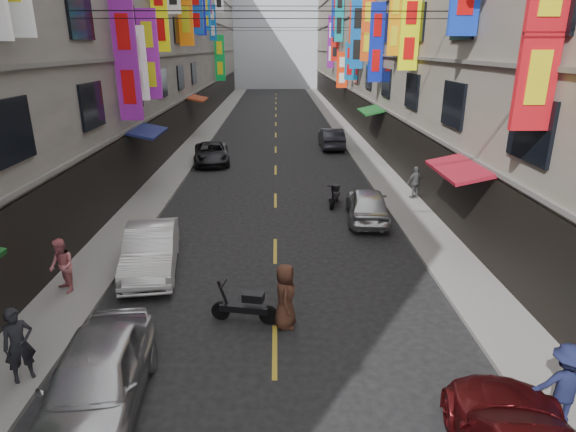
{
  "coord_description": "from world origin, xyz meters",
  "views": [
    {
      "loc": [
        0.09,
        2.16,
        6.91
      ],
      "look_at": [
        0.3,
        11.27,
        3.7
      ],
      "focal_mm": 30.0,
      "sensor_mm": 36.0,
      "label": 1
    }
  ],
  "objects_px": {
    "car_right_mid": "(368,204)",
    "pedestrian_rnear": "(565,385)",
    "car_right_far": "(331,138)",
    "pedestrian_lfar": "(62,266)",
    "car_left_far": "(212,153)",
    "scooter_far_right": "(335,196)",
    "pedestrian_crossing": "(285,296)",
    "scooter_crossing": "(245,307)",
    "car_left_mid": "(151,250)",
    "car_left_near": "(96,380)",
    "pedestrian_rfar": "(415,182)",
    "pedestrian_lnear": "(19,345)"
  },
  "relations": [
    {
      "from": "car_right_mid",
      "to": "pedestrian_rfar",
      "type": "distance_m",
      "value": 3.82
    },
    {
      "from": "scooter_far_right",
      "to": "pedestrian_lnear",
      "type": "xyz_separation_m",
      "value": [
        -8.14,
        -12.33,
        0.53
      ]
    },
    {
      "from": "car_left_near",
      "to": "pedestrian_crossing",
      "type": "relative_size",
      "value": 2.56
    },
    {
      "from": "scooter_crossing",
      "to": "car_left_mid",
      "type": "xyz_separation_m",
      "value": [
        -3.23,
        3.17,
        0.29
      ]
    },
    {
      "from": "car_left_far",
      "to": "car_left_mid",
      "type": "bearing_deg",
      "value": -98.01
    },
    {
      "from": "car_left_near",
      "to": "pedestrian_rnear",
      "type": "bearing_deg",
      "value": -8.39
    },
    {
      "from": "car_left_near",
      "to": "car_left_far",
      "type": "height_order",
      "value": "car_left_near"
    },
    {
      "from": "pedestrian_lfar",
      "to": "pedestrian_lnear",
      "type": "bearing_deg",
      "value": -31.89
    },
    {
      "from": "car_right_mid",
      "to": "pedestrian_crossing",
      "type": "relative_size",
      "value": 2.34
    },
    {
      "from": "pedestrian_rnear",
      "to": "car_left_near",
      "type": "bearing_deg",
      "value": 7.36
    },
    {
      "from": "pedestrian_lfar",
      "to": "pedestrian_crossing",
      "type": "bearing_deg",
      "value": 31.56
    },
    {
      "from": "scooter_crossing",
      "to": "car_left_near",
      "type": "bearing_deg",
      "value": 151.89
    },
    {
      "from": "scooter_far_right",
      "to": "pedestrian_rnear",
      "type": "height_order",
      "value": "pedestrian_rnear"
    },
    {
      "from": "car_right_far",
      "to": "pedestrian_lfar",
      "type": "bearing_deg",
      "value": 63.89
    },
    {
      "from": "car_left_far",
      "to": "scooter_crossing",
      "type": "bearing_deg",
      "value": -88.13
    },
    {
      "from": "car_left_near",
      "to": "pedestrian_lnear",
      "type": "xyz_separation_m",
      "value": [
        -1.93,
        0.93,
        0.2
      ]
    },
    {
      "from": "car_left_far",
      "to": "car_right_far",
      "type": "distance_m",
      "value": 9.22
    },
    {
      "from": "car_left_near",
      "to": "pedestrian_rnear",
      "type": "distance_m",
      "value": 8.9
    },
    {
      "from": "car_right_far",
      "to": "pedestrian_crossing",
      "type": "distance_m",
      "value": 23.65
    },
    {
      "from": "car_left_far",
      "to": "pedestrian_rnear",
      "type": "bearing_deg",
      "value": -75.31
    },
    {
      "from": "pedestrian_rnear",
      "to": "pedestrian_crossing",
      "type": "height_order",
      "value": "pedestrian_rnear"
    },
    {
      "from": "car_right_mid",
      "to": "pedestrian_lnear",
      "type": "xyz_separation_m",
      "value": [
        -9.26,
        -10.24,
        0.27
      ]
    },
    {
      "from": "scooter_crossing",
      "to": "car_right_mid",
      "type": "distance_m",
      "value": 9.13
    },
    {
      "from": "car_left_far",
      "to": "pedestrian_lnear",
      "type": "bearing_deg",
      "value": -101.84
    },
    {
      "from": "pedestrian_lnear",
      "to": "pedestrian_crossing",
      "type": "height_order",
      "value": "pedestrian_lnear"
    },
    {
      "from": "pedestrian_rfar",
      "to": "pedestrian_crossing",
      "type": "bearing_deg",
      "value": 40.48
    },
    {
      "from": "car_left_near",
      "to": "pedestrian_lnear",
      "type": "relative_size",
      "value": 2.64
    },
    {
      "from": "scooter_far_right",
      "to": "pedestrian_crossing",
      "type": "distance_m",
      "value": 10.5
    },
    {
      "from": "car_left_near",
      "to": "car_left_far",
      "type": "relative_size",
      "value": 0.98
    },
    {
      "from": "car_left_near",
      "to": "pedestrian_rnear",
      "type": "height_order",
      "value": "pedestrian_rnear"
    },
    {
      "from": "scooter_far_right",
      "to": "pedestrian_lfar",
      "type": "xyz_separation_m",
      "value": [
        -8.89,
        -8.38,
        0.49
      ]
    },
    {
      "from": "car_right_mid",
      "to": "pedestrian_rnear",
      "type": "height_order",
      "value": "pedestrian_rnear"
    },
    {
      "from": "scooter_crossing",
      "to": "pedestrian_rfar",
      "type": "bearing_deg",
      "value": -23.94
    },
    {
      "from": "car_left_near",
      "to": "pedestrian_rfar",
      "type": "distance_m",
      "value": 17.1
    },
    {
      "from": "car_left_near",
      "to": "pedestrian_lnear",
      "type": "bearing_deg",
      "value": 150.03
    },
    {
      "from": "pedestrian_rfar",
      "to": "pedestrian_rnear",
      "type": "bearing_deg",
      "value": 66.18
    },
    {
      "from": "car_left_mid",
      "to": "pedestrian_rfar",
      "type": "distance_m",
      "value": 12.9
    },
    {
      "from": "car_right_mid",
      "to": "pedestrian_rnear",
      "type": "xyz_separation_m",
      "value": [
        1.54,
        -11.8,
        0.28
      ]
    },
    {
      "from": "car_left_near",
      "to": "car_left_far",
      "type": "xyz_separation_m",
      "value": [
        -0.53,
        21.84,
        -0.13
      ]
    },
    {
      "from": "scooter_far_right",
      "to": "pedestrian_lnear",
      "type": "height_order",
      "value": "pedestrian_lnear"
    },
    {
      "from": "pedestrian_rnear",
      "to": "pedestrian_rfar",
      "type": "relative_size",
      "value": 1.11
    },
    {
      "from": "car_left_mid",
      "to": "pedestrian_crossing",
      "type": "relative_size",
      "value": 2.52
    },
    {
      "from": "scooter_crossing",
      "to": "car_right_mid",
      "type": "xyz_separation_m",
      "value": [
        4.64,
        7.86,
        0.26
      ]
    },
    {
      "from": "car_left_far",
      "to": "car_right_mid",
      "type": "relative_size",
      "value": 1.11
    },
    {
      "from": "car_right_far",
      "to": "pedestrian_lnear",
      "type": "relative_size",
      "value": 2.57
    },
    {
      "from": "scooter_crossing",
      "to": "car_left_far",
      "type": "height_order",
      "value": "car_left_far"
    },
    {
      "from": "scooter_far_right",
      "to": "car_left_far",
      "type": "distance_m",
      "value": 10.91
    },
    {
      "from": "scooter_crossing",
      "to": "pedestrian_crossing",
      "type": "height_order",
      "value": "pedestrian_crossing"
    },
    {
      "from": "car_left_near",
      "to": "car_right_mid",
      "type": "relative_size",
      "value": 1.09
    },
    {
      "from": "car_right_mid",
      "to": "pedestrian_lnear",
      "type": "height_order",
      "value": "pedestrian_lnear"
    }
  ]
}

